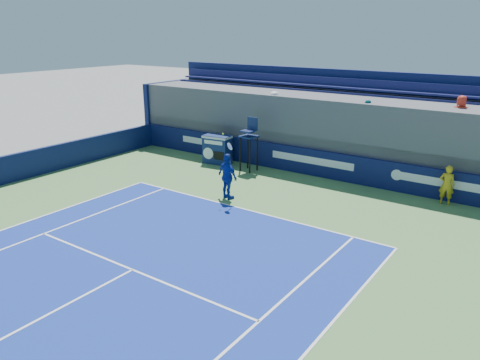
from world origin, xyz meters
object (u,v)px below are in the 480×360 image
Objects in this scene: match_clock at (217,149)px; tennis_player at (228,176)px; ball_person at (447,185)px; umpire_chair at (249,139)px.

match_clock is 0.54× the size of tennis_player.
tennis_player reaches higher than ball_person.
match_clock is 0.56× the size of umpire_chair.
ball_person is at bearing 2.52° from match_clock.
umpire_chair is 0.96× the size of tennis_player.
umpire_chair is (-8.47, -0.60, 0.76)m from ball_person.
tennis_player is (-7.01, -4.21, 0.15)m from ball_person.
umpire_chair reaches higher than ball_person.
tennis_player is (1.46, -3.62, -0.62)m from umpire_chair.
tennis_player is at bearing -68.04° from umpire_chair.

